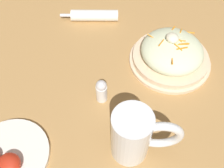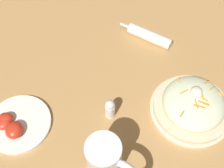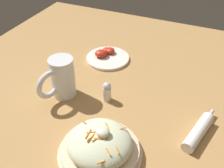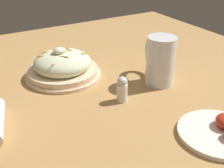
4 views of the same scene
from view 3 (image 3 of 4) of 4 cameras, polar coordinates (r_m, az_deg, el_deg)
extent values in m
plane|color=#B2844C|center=(0.88, 1.95, -4.77)|extent=(1.43, 1.43, 0.00)
cylinder|color=beige|center=(0.75, -2.56, -14.57)|extent=(0.23, 0.23, 0.01)
cylinder|color=beige|center=(0.73, -2.59, -13.93)|extent=(0.21, 0.21, 0.02)
ellipsoid|color=beige|center=(0.71, -2.66, -12.56)|extent=(0.17, 0.17, 0.07)
cylinder|color=orange|center=(0.68, -3.02, -11.63)|extent=(0.02, 0.01, 0.00)
cylinder|color=orange|center=(0.69, -5.13, -10.63)|extent=(0.00, 0.03, 0.00)
cylinder|color=orange|center=(0.68, -4.55, -11.44)|extent=(0.01, 0.03, 0.00)
cylinder|color=orange|center=(0.67, 1.12, -14.01)|extent=(0.02, 0.02, 0.01)
cylinder|color=orange|center=(0.68, -4.46, -11.42)|extent=(0.01, 0.03, 0.01)
cylinder|color=orange|center=(0.73, -5.63, -8.44)|extent=(0.03, 0.01, 0.01)
cylinder|color=orange|center=(0.71, 1.97, -9.59)|extent=(0.03, 0.02, 0.01)
cylinder|color=orange|center=(0.66, -0.86, -14.34)|extent=(0.02, 0.02, 0.01)
cylinder|color=orange|center=(0.71, -1.04, -9.08)|extent=(0.02, 0.02, 0.00)
cylinder|color=orange|center=(0.68, -3.54, -11.76)|extent=(0.01, 0.02, 0.01)
cylinder|color=orange|center=(0.68, -1.68, -11.68)|extent=(0.02, 0.01, 0.01)
cylinder|color=orange|center=(0.69, -4.60, -10.22)|extent=(0.03, 0.01, 0.01)
cylinder|color=orange|center=(0.65, -1.98, -16.33)|extent=(0.02, 0.03, 0.01)
ellipsoid|color=#EFEACC|center=(0.68, -1.99, -10.32)|extent=(0.04, 0.03, 0.02)
cylinder|color=white|center=(0.90, -10.53, 1.44)|extent=(0.08, 0.08, 0.14)
cylinder|color=gold|center=(0.92, -10.27, -0.42)|extent=(0.07, 0.07, 0.07)
cylinder|color=white|center=(0.90, -10.54, 1.52)|extent=(0.07, 0.07, 0.01)
torus|color=white|center=(0.87, -13.37, -0.17)|extent=(0.04, 0.10, 0.10)
cylinder|color=white|center=(0.81, 18.04, -9.76)|extent=(0.07, 0.16, 0.04)
cylinder|color=silver|center=(0.88, 20.42, -6.02)|extent=(0.02, 0.04, 0.01)
cylinder|color=white|center=(1.11, -0.93, 5.55)|extent=(0.18, 0.18, 0.01)
ellipsoid|color=red|center=(1.13, -0.38, 7.18)|extent=(0.05, 0.05, 0.02)
ellipsoid|color=red|center=(1.11, -2.03, 6.65)|extent=(0.04, 0.04, 0.03)
ellipsoid|color=red|center=(1.13, -1.14, 7.22)|extent=(0.05, 0.05, 0.02)
ellipsoid|color=red|center=(1.10, -2.36, 6.58)|extent=(0.07, 0.07, 0.03)
cylinder|color=white|center=(0.89, -1.09, -2.10)|extent=(0.03, 0.03, 0.05)
sphere|color=silver|center=(0.87, -1.11, -0.49)|extent=(0.03, 0.03, 0.03)
camera|label=1|loc=(0.94, -23.84, 32.63)|focal=40.84mm
camera|label=2|loc=(0.82, -36.63, 40.31)|focal=44.50mm
camera|label=4|loc=(1.20, 29.41, 24.09)|focal=46.97mm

